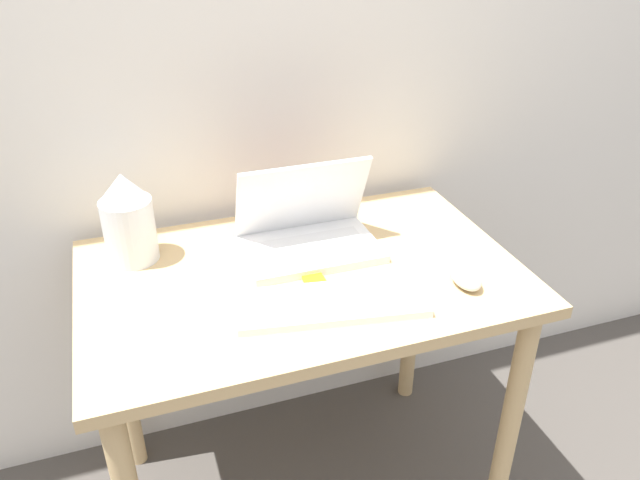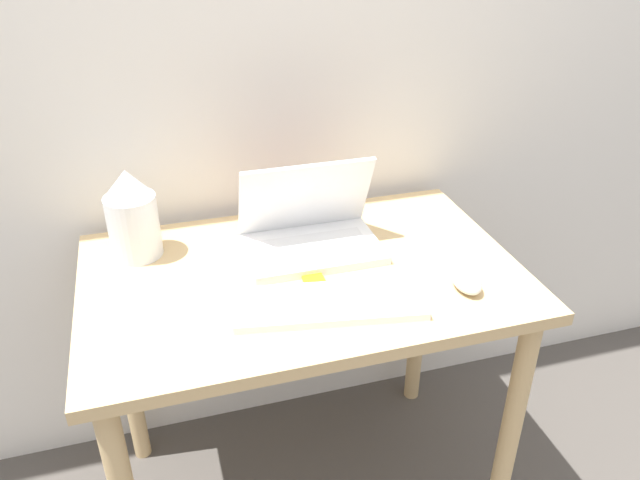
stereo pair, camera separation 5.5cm
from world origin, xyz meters
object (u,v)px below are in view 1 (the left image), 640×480
at_px(mouse, 466,278).
at_px(mp3_player, 316,283).
at_px(keyboard, 331,303).
at_px(vase, 128,219).
at_px(laptop, 307,230).

distance_m(mouse, mp3_player, 0.34).
height_order(keyboard, vase, vase).
relative_size(laptop, mouse, 3.57).
bearing_deg(mp3_player, keyboard, -87.57).
bearing_deg(keyboard, laptop, 83.55).
xyz_separation_m(mouse, mp3_player, (-0.32, 0.11, -0.02)).
height_order(mouse, vase, vase).
height_order(vase, mp3_player, vase).
bearing_deg(mp3_player, laptop, 78.73).
xyz_separation_m(laptop, vase, (-0.42, 0.09, 0.06)).
distance_m(laptop, mp3_player, 0.18).
bearing_deg(vase, keyboard, -41.82).
bearing_deg(keyboard, vase, 138.18).
height_order(laptop, mp3_player, laptop).
distance_m(laptop, keyboard, 0.26).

